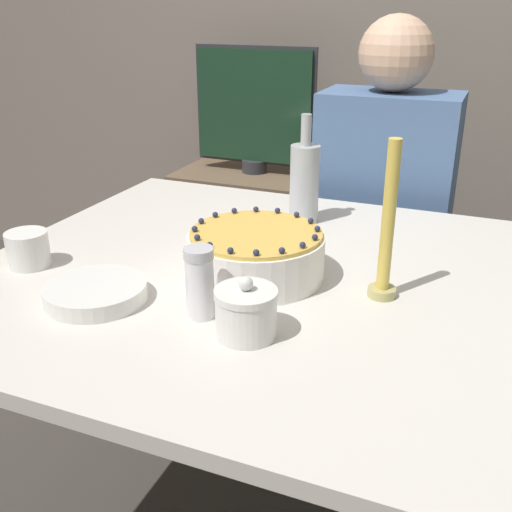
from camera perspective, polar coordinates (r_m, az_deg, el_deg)
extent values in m
cube|color=beige|center=(1.24, 1.81, -2.31)|extent=(1.24, 1.06, 0.03)
cylinder|color=beige|center=(2.01, -8.61, -4.12)|extent=(0.07, 0.07, 0.73)
cylinder|color=white|center=(1.20, 0.00, 0.00)|extent=(0.28, 0.28, 0.09)
cylinder|color=gold|center=(1.19, 0.00, 2.16)|extent=(0.26, 0.26, 0.01)
sphere|color=#23284C|center=(1.14, 5.63, 1.79)|extent=(0.01, 0.01, 0.01)
sphere|color=#23284C|center=(1.19, 5.87, 2.60)|extent=(0.01, 0.01, 0.01)
sphere|color=#23284C|center=(1.23, 5.23, 3.36)|extent=(0.01, 0.01, 0.01)
sphere|color=#23284C|center=(1.27, 3.89, 3.96)|extent=(0.01, 0.01, 0.01)
sphere|color=#23284C|center=(1.29, 2.06, 4.35)|extent=(0.01, 0.01, 0.01)
sphere|color=#23284C|center=(1.30, -0.01, 4.48)|extent=(0.01, 0.01, 0.01)
sphere|color=#23284C|center=(1.29, -2.08, 4.35)|extent=(0.01, 0.01, 0.01)
sphere|color=#23284C|center=(1.27, -3.91, 3.96)|extent=(0.01, 0.01, 0.01)
sphere|color=#23284C|center=(1.23, -5.24, 3.35)|extent=(0.01, 0.01, 0.01)
sphere|color=#23284C|center=(1.19, -5.87, 2.59)|extent=(0.01, 0.01, 0.01)
sphere|color=#23284C|center=(1.14, -5.62, 1.78)|extent=(0.01, 0.01, 0.01)
sphere|color=#23284C|center=(1.11, -4.44, 1.05)|extent=(0.01, 0.01, 0.01)
sphere|color=#23284C|center=(1.08, -2.45, 0.53)|extent=(0.01, 0.01, 0.01)
sphere|color=#23284C|center=(1.07, 0.02, 0.34)|extent=(0.01, 0.01, 0.01)
sphere|color=#23284C|center=(1.08, 2.48, 0.53)|extent=(0.01, 0.01, 0.01)
sphere|color=#23284C|center=(1.11, 4.46, 1.05)|extent=(0.01, 0.01, 0.01)
cylinder|color=silver|center=(1.00, -0.95, -5.75)|extent=(0.10, 0.10, 0.07)
cylinder|color=silver|center=(0.98, -0.97, -3.59)|extent=(0.11, 0.11, 0.01)
sphere|color=silver|center=(0.97, -0.98, -2.64)|extent=(0.02, 0.02, 0.02)
cylinder|color=white|center=(1.05, -5.37, -3.01)|extent=(0.05, 0.05, 0.11)
cylinder|color=silver|center=(1.02, -5.50, 0.27)|extent=(0.05, 0.05, 0.02)
cylinder|color=silver|center=(1.16, -14.97, -3.89)|extent=(0.19, 0.19, 0.01)
cylinder|color=silver|center=(1.16, -15.01, -3.54)|extent=(0.19, 0.19, 0.01)
cylinder|color=silver|center=(1.16, -15.05, -3.19)|extent=(0.19, 0.19, 0.01)
cylinder|color=silver|center=(1.15, -15.09, -2.83)|extent=(0.19, 0.19, 0.01)
cylinder|color=tan|center=(1.16, 11.88, -3.36)|extent=(0.05, 0.05, 0.02)
cylinder|color=gold|center=(1.10, 12.51, 3.66)|extent=(0.02, 0.02, 0.28)
cylinder|color=#B2B7BC|center=(1.51, 4.63, 6.83)|extent=(0.07, 0.07, 0.19)
cylinder|color=#B2B7BC|center=(1.47, 4.80, 11.88)|extent=(0.03, 0.03, 0.08)
cylinder|color=white|center=(1.34, -20.90, 0.62)|extent=(0.09, 0.09, 0.08)
cube|color=#2D2D38|center=(2.09, 10.95, -7.52)|extent=(0.34, 0.34, 0.45)
cube|color=#4C6B99|center=(1.88, 12.12, 6.16)|extent=(0.40, 0.24, 0.58)
sphere|color=#D8AD8C|center=(1.81, 13.21, 18.27)|extent=(0.21, 0.21, 0.21)
cube|color=brown|center=(2.57, -0.16, 1.18)|extent=(0.61, 0.41, 0.63)
cylinder|color=#2D2D33|center=(2.46, -0.16, 8.57)|extent=(0.10, 0.10, 0.05)
cube|color=#2D2D33|center=(2.42, -0.10, 14.09)|extent=(0.50, 0.02, 0.45)
cube|color=#193823|center=(2.41, -0.17, 14.07)|extent=(0.47, 0.03, 0.43)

